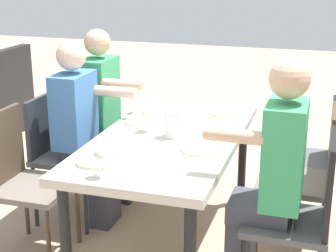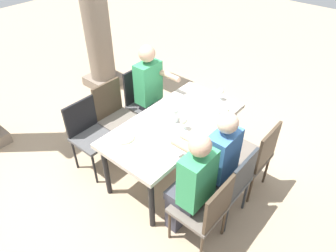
{
  "view_description": "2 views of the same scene",
  "coord_description": "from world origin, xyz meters",
  "px_view_note": "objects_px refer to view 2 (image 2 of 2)",
  "views": [
    {
      "loc": [
        2.97,
        0.92,
        1.79
      ],
      "look_at": [
        -0.08,
        -0.03,
        0.78
      ],
      "focal_mm": 57.24,
      "sensor_mm": 36.0,
      "label": 1
    },
    {
      "loc": [
        -2.1,
        -1.69,
        2.8
      ],
      "look_at": [
        -0.15,
        -0.04,
        0.81
      ],
      "focal_mm": 32.76,
      "sensor_mm": 36.0,
      "label": 2
    }
  ],
  "objects_px": {
    "diner_man_white": "(152,92)",
    "wine_glass_1": "(184,121)",
    "plate_1": "(182,140)",
    "diner_woman_green": "(191,185)",
    "chair_mid_south": "(230,181)",
    "plate_3": "(219,108)",
    "dining_table": "(174,128)",
    "water_pitcher": "(173,115)",
    "chair_east_north": "(143,99)",
    "stone_column_centre": "(93,1)",
    "chair_west_north": "(89,132)",
    "chair_mid_north": "(115,114)",
    "chair_west_south": "(206,209)",
    "diner_guest_third": "(216,161)",
    "plate_0": "(124,138)",
    "chair_east_south": "(255,155)",
    "plate_2": "(169,106)",
    "wine_glass_3": "(220,92)"
  },
  "relations": [
    {
      "from": "chair_west_south",
      "to": "stone_column_centre",
      "type": "bearing_deg",
      "value": 65.88
    },
    {
      "from": "water_pitcher",
      "to": "chair_east_south",
      "type": "bearing_deg",
      "value": -69.11
    },
    {
      "from": "dining_table",
      "to": "wine_glass_1",
      "type": "bearing_deg",
      "value": -99.38
    },
    {
      "from": "stone_column_centre",
      "to": "chair_west_north",
      "type": "bearing_deg",
      "value": -133.79
    },
    {
      "from": "dining_table",
      "to": "chair_west_north",
      "type": "relative_size",
      "value": 1.87
    },
    {
      "from": "chair_west_north",
      "to": "diner_guest_third",
      "type": "height_order",
      "value": "diner_guest_third"
    },
    {
      "from": "chair_mid_north",
      "to": "chair_east_north",
      "type": "distance_m",
      "value": 0.5
    },
    {
      "from": "chair_mid_south",
      "to": "plate_3",
      "type": "distance_m",
      "value": 0.95
    },
    {
      "from": "diner_man_white",
      "to": "wine_glass_1",
      "type": "xyz_separation_m",
      "value": [
        -0.38,
        -0.81,
        0.15
      ]
    },
    {
      "from": "water_pitcher",
      "to": "plate_2",
      "type": "bearing_deg",
      "value": 49.27
    },
    {
      "from": "chair_east_north",
      "to": "diner_woman_green",
      "type": "relative_size",
      "value": 0.73
    },
    {
      "from": "chair_east_north",
      "to": "chair_east_south",
      "type": "bearing_deg",
      "value": -90.0
    },
    {
      "from": "plate_3",
      "to": "wine_glass_1",
      "type": "bearing_deg",
      "value": 172.15
    },
    {
      "from": "chair_mid_north",
      "to": "wine_glass_1",
      "type": "height_order",
      "value": "chair_mid_north"
    },
    {
      "from": "plate_1",
      "to": "dining_table",
      "type": "bearing_deg",
      "value": 53.57
    },
    {
      "from": "chair_west_south",
      "to": "chair_mid_south",
      "type": "bearing_deg",
      "value": 0.23
    },
    {
      "from": "chair_mid_north",
      "to": "water_pitcher",
      "type": "height_order",
      "value": "chair_mid_north"
    },
    {
      "from": "chair_mid_north",
      "to": "plate_3",
      "type": "bearing_deg",
      "value": -56.96
    },
    {
      "from": "chair_east_south",
      "to": "wine_glass_3",
      "type": "height_order",
      "value": "chair_east_south"
    },
    {
      "from": "chair_mid_north",
      "to": "diner_woman_green",
      "type": "relative_size",
      "value": 0.73
    },
    {
      "from": "chair_west_south",
      "to": "stone_column_centre",
      "type": "height_order",
      "value": "stone_column_centre"
    },
    {
      "from": "plate_1",
      "to": "chair_mid_south",
      "type": "bearing_deg",
      "value": -85.94
    },
    {
      "from": "plate_1",
      "to": "diner_man_white",
      "type": "bearing_deg",
      "value": 59.32
    },
    {
      "from": "chair_mid_south",
      "to": "diner_man_white",
      "type": "bearing_deg",
      "value": 71.6
    },
    {
      "from": "dining_table",
      "to": "chair_east_north",
      "type": "bearing_deg",
      "value": 67.25
    },
    {
      "from": "plate_3",
      "to": "chair_east_north",
      "type": "bearing_deg",
      "value": 100.57
    },
    {
      "from": "plate_0",
      "to": "chair_mid_north",
      "type": "bearing_deg",
      "value": 57.05
    },
    {
      "from": "dining_table",
      "to": "water_pitcher",
      "type": "xyz_separation_m",
      "value": [
        0.02,
        0.03,
        0.15
      ]
    },
    {
      "from": "chair_east_south",
      "to": "plate_0",
      "type": "relative_size",
      "value": 4.42
    },
    {
      "from": "plate_2",
      "to": "dining_table",
      "type": "bearing_deg",
      "value": -130.14
    },
    {
      "from": "wine_glass_3",
      "to": "wine_glass_1",
      "type": "bearing_deg",
      "value": -178.43
    },
    {
      "from": "chair_west_north",
      "to": "diner_woman_green",
      "type": "relative_size",
      "value": 0.68
    },
    {
      "from": "plate_1",
      "to": "diner_woman_green",
      "type": "bearing_deg",
      "value": -132.77
    },
    {
      "from": "stone_column_centre",
      "to": "plate_2",
      "type": "bearing_deg",
      "value": -107.21
    },
    {
      "from": "chair_east_north",
      "to": "plate_0",
      "type": "bearing_deg",
      "value": -145.19
    },
    {
      "from": "chair_mid_north",
      "to": "chair_east_south",
      "type": "bearing_deg",
      "value": -73.6
    },
    {
      "from": "chair_mid_south",
      "to": "wine_glass_3",
      "type": "relative_size",
      "value": 5.67
    },
    {
      "from": "chair_east_south",
      "to": "plate_2",
      "type": "bearing_deg",
      "value": 97.73
    },
    {
      "from": "diner_guest_third",
      "to": "plate_3",
      "type": "height_order",
      "value": "diner_guest_third"
    },
    {
      "from": "chair_west_north",
      "to": "diner_guest_third",
      "type": "xyz_separation_m",
      "value": [
        0.42,
        -1.48,
        0.16
      ]
    },
    {
      "from": "chair_east_south",
      "to": "water_pitcher",
      "type": "xyz_separation_m",
      "value": [
        -0.33,
        0.87,
        0.3
      ]
    },
    {
      "from": "stone_column_centre",
      "to": "plate_2",
      "type": "height_order",
      "value": "stone_column_centre"
    },
    {
      "from": "chair_west_south",
      "to": "chair_east_north",
      "type": "distance_m",
      "value": 1.91
    },
    {
      "from": "wine_glass_1",
      "to": "water_pitcher",
      "type": "bearing_deg",
      "value": 75.56
    },
    {
      "from": "water_pitcher",
      "to": "diner_woman_green",
      "type": "bearing_deg",
      "value": -130.3
    },
    {
      "from": "chair_west_north",
      "to": "chair_east_north",
      "type": "bearing_deg",
      "value": 0.48
    },
    {
      "from": "dining_table",
      "to": "chair_west_south",
      "type": "relative_size",
      "value": 1.9
    },
    {
      "from": "dining_table",
      "to": "plate_1",
      "type": "distance_m",
      "value": 0.32
    },
    {
      "from": "plate_3",
      "to": "water_pitcher",
      "type": "xyz_separation_m",
      "value": [
        -0.53,
        0.26,
        0.06
      ]
    },
    {
      "from": "diner_guest_third",
      "to": "chair_mid_south",
      "type": "bearing_deg",
      "value": -89.06
    }
  ]
}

